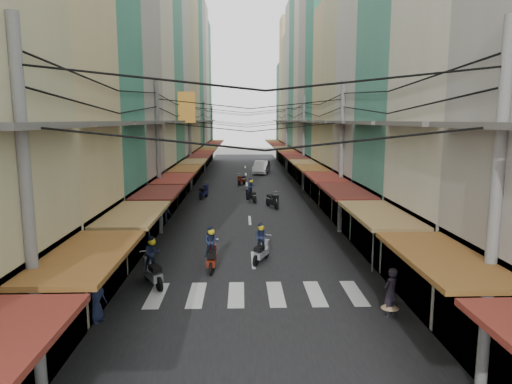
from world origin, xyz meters
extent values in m
plane|color=slate|center=(0.00, 0.00, 0.00)|extent=(160.00, 160.00, 0.00)
cube|color=black|center=(0.00, 20.00, 0.01)|extent=(10.00, 80.00, 0.02)
cube|color=slate|center=(-6.50, 20.00, 0.03)|extent=(3.00, 80.00, 0.06)
cube|color=slate|center=(6.50, 20.00, 0.03)|extent=(3.00, 80.00, 0.06)
cube|color=silver|center=(-3.50, -6.00, 0.03)|extent=(0.55, 2.40, 0.01)
cube|color=silver|center=(-2.10, -6.00, 0.03)|extent=(0.55, 2.40, 0.01)
cube|color=silver|center=(-0.70, -6.00, 0.03)|extent=(0.55, 2.40, 0.01)
cube|color=silver|center=(0.70, -6.00, 0.03)|extent=(0.55, 2.40, 0.01)
cube|color=silver|center=(2.10, -6.00, 0.03)|extent=(0.55, 2.40, 0.01)
cube|color=silver|center=(3.50, -6.00, 0.03)|extent=(0.55, 2.40, 0.01)
cube|color=black|center=(-5.60, -10.98, 1.60)|extent=(1.20, 4.53, 3.20)
cube|color=brown|center=(-4.10, -10.98, 3.00)|extent=(1.80, 4.34, 0.12)
cube|color=#595651|center=(-4.75, -10.98, 6.00)|extent=(0.50, 4.24, 0.15)
cube|color=#CFB681|center=(-8.00, -6.27, 7.90)|extent=(6.00, 4.70, 15.81)
cube|color=black|center=(-5.60, -6.27, 1.60)|extent=(1.20, 4.52, 3.20)
cube|color=olive|center=(-4.10, -6.27, 3.00)|extent=(1.80, 4.33, 0.12)
cube|color=#595651|center=(-4.75, -6.27, 6.00)|extent=(0.50, 4.23, 0.15)
cube|color=#3D866E|center=(-8.00, -1.76, 9.62)|extent=(6.00, 4.30, 19.25)
cube|color=black|center=(-5.60, -1.76, 1.60)|extent=(1.20, 4.13, 3.20)
cube|color=#561F18|center=(-4.10, -1.76, 3.00)|extent=(1.80, 3.96, 0.12)
cube|color=#595651|center=(-4.75, -1.76, 6.00)|extent=(0.50, 3.87, 0.15)
cube|color=#9F9991|center=(-8.00, 2.96, 10.47)|extent=(6.00, 5.14, 20.93)
cube|color=black|center=(-5.60, 2.96, 1.60)|extent=(1.20, 4.94, 3.20)
cube|color=maroon|center=(-4.10, 2.96, 3.00)|extent=(1.80, 4.73, 0.12)
cube|color=#595651|center=(-4.75, 2.96, 6.00)|extent=(0.50, 4.63, 0.15)
cube|color=beige|center=(-8.00, 8.00, 8.72)|extent=(6.00, 4.95, 17.43)
cube|color=black|center=(-5.60, 8.00, 1.60)|extent=(1.20, 4.75, 3.20)
cube|color=brown|center=(-4.10, 8.00, 3.00)|extent=(1.80, 4.56, 0.12)
cube|color=#595651|center=(-4.75, 8.00, 6.00)|extent=(0.50, 4.46, 0.15)
cube|color=#488C78|center=(-8.00, 12.98, 8.16)|extent=(6.00, 4.99, 16.32)
cube|color=black|center=(-5.60, 12.98, 1.60)|extent=(1.20, 4.80, 3.20)
cube|color=olive|center=(-4.10, 12.98, 3.00)|extent=(1.80, 4.60, 0.12)
cube|color=#595651|center=(-4.75, 12.98, 6.00)|extent=(0.50, 4.50, 0.15)
cube|color=#BBB6AB|center=(-8.00, 17.80, 11.44)|extent=(6.00, 4.65, 22.87)
cube|color=black|center=(-5.60, 17.80, 1.60)|extent=(1.20, 4.46, 3.20)
cube|color=#561F18|center=(-4.10, 17.80, 3.00)|extent=(1.80, 4.27, 0.12)
cube|color=#595651|center=(-4.75, 17.80, 6.00)|extent=(0.50, 4.18, 0.15)
cube|color=#BDB485|center=(-8.00, 22.57, 10.29)|extent=(6.00, 4.89, 20.58)
cube|color=black|center=(-5.60, 22.57, 1.60)|extent=(1.20, 4.70, 3.20)
cube|color=maroon|center=(-4.10, 22.57, 3.00)|extent=(1.80, 4.50, 0.12)
cube|color=#595651|center=(-4.75, 22.57, 6.00)|extent=(0.50, 4.40, 0.15)
cube|color=#CFB681|center=(-8.00, 27.27, 9.22)|extent=(6.00, 4.52, 18.44)
cube|color=black|center=(-5.60, 27.27, 1.60)|extent=(1.20, 4.34, 3.20)
cube|color=brown|center=(-4.10, 27.27, 3.00)|extent=(1.80, 4.16, 0.12)
cube|color=#595651|center=(-4.75, 27.27, 6.00)|extent=(0.50, 4.07, 0.15)
cube|color=#3D866E|center=(-8.00, 32.13, 10.31)|extent=(6.00, 5.20, 20.63)
cube|color=black|center=(-5.60, 32.13, 1.60)|extent=(1.20, 4.99, 3.20)
cube|color=olive|center=(-4.10, 32.13, 3.00)|extent=(1.80, 4.78, 0.12)
cube|color=#595651|center=(-4.75, 32.13, 6.00)|extent=(0.50, 4.68, 0.15)
cube|color=#9F9991|center=(-8.00, 37.20, 11.85)|extent=(6.00, 4.94, 23.70)
cube|color=black|center=(-5.60, 37.20, 1.60)|extent=(1.20, 4.74, 3.20)
cube|color=#561F18|center=(-4.10, 37.20, 3.00)|extent=(1.80, 4.55, 0.12)
cube|color=#595651|center=(-4.75, 37.20, 6.00)|extent=(0.50, 4.45, 0.15)
cube|color=beige|center=(-8.00, 42.14, 10.56)|extent=(6.00, 4.96, 21.12)
cube|color=black|center=(-5.60, 42.14, 1.60)|extent=(1.20, 4.76, 3.20)
cube|color=maroon|center=(-4.10, 42.14, 3.00)|extent=(1.80, 4.56, 0.12)
cube|color=#595651|center=(-4.75, 42.14, 6.00)|extent=(0.50, 4.46, 0.15)
cube|color=#488C78|center=(-8.00, 47.14, 9.95)|extent=(6.00, 5.04, 19.90)
cube|color=black|center=(-5.60, 47.14, 1.60)|extent=(1.20, 4.84, 3.20)
cube|color=brown|center=(-4.10, 47.14, 3.00)|extent=(1.80, 4.64, 0.12)
cube|color=#595651|center=(-4.75, 47.14, 6.00)|extent=(0.50, 4.54, 0.15)
cube|color=brown|center=(-4.40, 12.00, 7.00)|extent=(1.20, 0.40, 2.20)
cube|color=black|center=(5.60, -11.40, 1.60)|extent=(1.20, 4.54, 3.20)
cube|color=brown|center=(4.10, -11.40, 3.00)|extent=(1.80, 4.35, 0.12)
cube|color=#595651|center=(4.75, -11.40, 6.00)|extent=(0.50, 4.25, 0.15)
cube|color=black|center=(5.60, -6.55, 1.60)|extent=(1.20, 4.78, 3.20)
cube|color=olive|center=(4.10, -6.55, 3.00)|extent=(1.80, 4.58, 0.12)
cube|color=#595651|center=(4.75, -6.55, 6.00)|extent=(0.50, 4.48, 0.15)
cube|color=#488C78|center=(8.00, -1.55, 7.54)|extent=(6.00, 5.03, 15.08)
cube|color=black|center=(5.60, -1.55, 1.60)|extent=(1.20, 4.83, 3.20)
cube|color=#561F18|center=(4.10, -1.55, 3.00)|extent=(1.80, 4.63, 0.12)
cube|color=#595651|center=(4.75, -1.55, 6.00)|extent=(0.50, 4.53, 0.15)
cube|color=#BBB6AB|center=(8.00, 3.36, 10.83)|extent=(6.00, 4.79, 21.66)
cube|color=black|center=(5.60, 3.36, 1.60)|extent=(1.20, 4.60, 3.20)
cube|color=maroon|center=(4.10, 3.36, 3.00)|extent=(1.80, 4.41, 0.12)
cube|color=#595651|center=(4.75, 3.36, 6.00)|extent=(0.50, 4.31, 0.15)
cube|color=#BDB485|center=(8.00, 8.02, 10.37)|extent=(6.00, 4.52, 20.74)
cube|color=black|center=(5.60, 8.02, 1.60)|extent=(1.20, 4.34, 3.20)
cube|color=brown|center=(4.10, 8.02, 3.00)|extent=(1.80, 4.16, 0.12)
cube|color=#595651|center=(4.75, 8.02, 6.00)|extent=(0.50, 4.07, 0.15)
cube|color=#CFB681|center=(8.00, 12.34, 7.06)|extent=(6.00, 4.12, 14.13)
cube|color=black|center=(5.60, 12.34, 1.60)|extent=(1.20, 3.96, 3.20)
cube|color=olive|center=(4.10, 12.34, 3.00)|extent=(1.80, 3.79, 0.12)
cube|color=#595651|center=(4.75, 12.34, 6.00)|extent=(0.50, 3.71, 0.15)
cube|color=#3D866E|center=(8.00, 16.61, 8.84)|extent=(6.00, 4.40, 17.68)
cube|color=black|center=(5.60, 16.61, 1.60)|extent=(1.20, 4.23, 3.20)
cube|color=#561F18|center=(4.10, 16.61, 3.00)|extent=(1.80, 4.05, 0.12)
cube|color=#595651|center=(4.75, 16.61, 6.00)|extent=(0.50, 3.96, 0.15)
cube|color=#9F9991|center=(8.00, 21.13, 11.30)|extent=(6.00, 4.64, 22.59)
cube|color=black|center=(5.60, 21.13, 1.60)|extent=(1.20, 4.45, 3.20)
cube|color=maroon|center=(4.10, 21.13, 3.00)|extent=(1.80, 4.26, 0.12)
cube|color=#595651|center=(4.75, 21.13, 6.00)|extent=(0.50, 4.17, 0.15)
cube|color=beige|center=(8.00, 25.45, 10.63)|extent=(6.00, 4.00, 21.25)
cube|color=black|center=(5.60, 25.45, 1.60)|extent=(1.20, 3.84, 3.20)
cube|color=brown|center=(4.10, 25.45, 3.00)|extent=(1.80, 3.68, 0.12)
cube|color=#595651|center=(4.75, 25.45, 6.00)|extent=(0.50, 3.60, 0.15)
cube|color=#488C78|center=(8.00, 29.95, 11.16)|extent=(6.00, 5.01, 22.33)
cube|color=black|center=(5.60, 29.95, 1.60)|extent=(1.20, 4.81, 3.20)
cube|color=olive|center=(4.10, 29.95, 3.00)|extent=(1.80, 4.61, 0.12)
cube|color=#595651|center=(4.75, 29.95, 6.00)|extent=(0.50, 4.51, 0.15)
cube|color=#BBB6AB|center=(8.00, 34.96, 9.86)|extent=(6.00, 5.00, 19.71)
cube|color=black|center=(5.60, 34.96, 1.60)|extent=(1.20, 4.80, 3.20)
cube|color=#561F18|center=(4.10, 34.96, 3.00)|extent=(1.80, 4.60, 0.12)
cube|color=#595651|center=(4.75, 34.96, 6.00)|extent=(0.50, 4.50, 0.15)
cube|color=#BDB485|center=(8.00, 39.61, 8.43)|extent=(6.00, 4.32, 16.86)
cube|color=black|center=(5.60, 39.61, 1.60)|extent=(1.20, 4.15, 3.20)
cube|color=maroon|center=(4.10, 39.61, 3.00)|extent=(1.80, 3.97, 0.12)
cube|color=#595651|center=(4.75, 39.61, 6.00)|extent=(0.50, 3.89, 0.15)
cube|color=#CFB681|center=(8.00, 43.94, 9.98)|extent=(6.00, 4.33, 19.96)
cube|color=black|center=(5.60, 43.94, 1.60)|extent=(1.20, 4.16, 3.20)
cube|color=brown|center=(4.10, 43.94, 3.00)|extent=(1.80, 3.99, 0.12)
cube|color=#595651|center=(4.75, 43.94, 6.00)|extent=(0.50, 3.90, 0.15)
cube|color=#3D866E|center=(8.00, 48.54, 7.17)|extent=(6.00, 4.88, 14.34)
cube|color=black|center=(5.60, 48.54, 1.60)|extent=(1.20, 4.68, 3.20)
cube|color=olive|center=(4.10, 48.54, 3.00)|extent=(1.80, 4.49, 0.12)
cube|color=#595651|center=(4.75, 48.54, 6.00)|extent=(0.50, 4.39, 0.15)
cylinder|color=slate|center=(-4.90, -12.00, 4.10)|extent=(0.26, 0.26, 8.20)
cylinder|color=slate|center=(4.90, -12.00, 4.10)|extent=(0.26, 0.26, 8.20)
cylinder|color=slate|center=(-4.90, 3.00, 4.10)|extent=(0.26, 0.26, 8.20)
cylinder|color=slate|center=(4.90, 3.00, 4.10)|extent=(0.26, 0.26, 8.20)
cylinder|color=slate|center=(-4.90, 18.00, 4.10)|extent=(0.26, 0.26, 8.20)
cylinder|color=slate|center=(4.90, 18.00, 4.10)|extent=(0.26, 0.26, 8.20)
cylinder|color=slate|center=(-4.90, 33.00, 4.10)|extent=(0.26, 0.26, 8.20)
cylinder|color=slate|center=(4.90, 33.00, 4.10)|extent=(0.26, 0.26, 8.20)
cylinder|color=slate|center=(-4.90, 48.00, 4.10)|extent=(0.26, 0.26, 8.20)
cylinder|color=slate|center=(4.90, 48.00, 4.10)|extent=(0.26, 0.26, 8.20)
imported|color=silver|center=(1.79, 30.63, 0.00)|extent=(5.49, 2.93, 1.84)
imported|color=black|center=(7.02, -0.03, 0.00)|extent=(1.51, 0.69, 1.00)
cylinder|color=black|center=(-3.80, -4.32, 0.27)|extent=(0.10, 0.54, 0.54)
cylinder|color=black|center=(-3.80, -5.68, 0.27)|extent=(0.10, 0.54, 0.54)
cube|color=#95969D|center=(-3.80, -5.00, 0.44)|extent=(0.36, 1.20, 0.29)
cube|color=black|center=(-3.80, -5.26, 0.75)|extent=(0.33, 0.58, 0.19)
cube|color=#95969D|center=(-3.80, -4.42, 0.68)|extent=(0.31, 0.29, 0.58)
imported|color=#1C2341|center=(-3.80, -5.00, 0.58)|extent=(0.55, 0.39, 1.39)
sphere|color=gold|center=(-3.80, -5.00, 1.62)|extent=(0.29, 0.29, 0.29)
cylinder|color=black|center=(0.34, -1.69, 0.25)|extent=(0.10, 0.50, 0.50)
cylinder|color=black|center=(0.34, -2.93, 0.25)|extent=(0.10, 0.50, 0.50)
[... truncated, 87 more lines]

